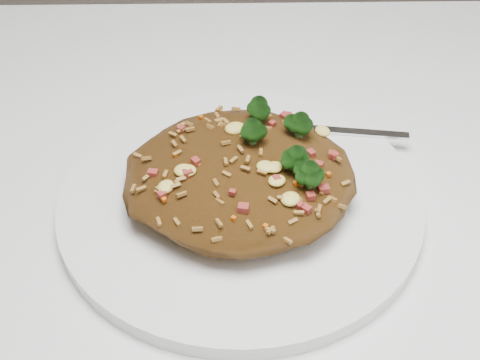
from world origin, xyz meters
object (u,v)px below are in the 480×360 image
Objects in this scene: dining_table at (155,323)px; fork at (326,130)px; plate at (240,200)px; fried_rice at (241,168)px.

fork is (0.15, 0.13, 0.11)m from dining_table.
dining_table is 4.10× the size of plate.
fried_rice reaches higher than plate.
fried_rice reaches higher than dining_table.
dining_table is at bearing -131.67° from fork.
fork reaches higher than plate.
dining_table is at bearing -146.88° from fried_rice.
fried_rice is at bearing 19.40° from plate.
dining_table is 0.23m from fork.
dining_table is 0.16m from fried_rice.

